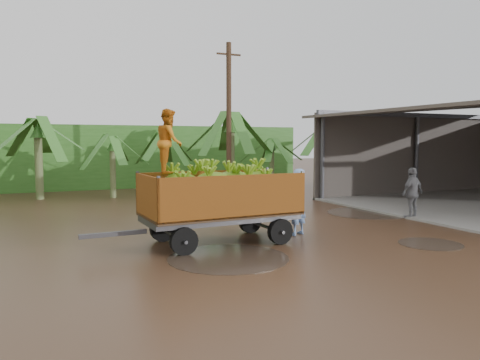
% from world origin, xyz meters
% --- Properties ---
extents(ground, '(100.00, 100.00, 0.00)m').
position_xyz_m(ground, '(0.00, 0.00, 0.00)').
color(ground, black).
rests_on(ground, ground).
extents(hedge_north, '(22.00, 3.00, 3.60)m').
position_xyz_m(hedge_north, '(-2.00, 16.00, 1.80)').
color(hedge_north, '#2D661E').
rests_on(hedge_north, ground).
extents(banana_trailer, '(5.67, 2.12, 3.53)m').
position_xyz_m(banana_trailer, '(-2.39, -0.79, 1.25)').
color(banana_trailer, '#A45B17').
rests_on(banana_trailer, ground).
extents(man_blue, '(0.83, 0.71, 1.92)m').
position_xyz_m(man_blue, '(0.07, -0.73, 0.96)').
color(man_blue, '#799DDC').
rests_on(man_blue, ground).
extents(man_grey, '(1.12, 0.63, 1.80)m').
position_xyz_m(man_grey, '(5.22, 0.06, 0.90)').
color(man_grey, slate).
rests_on(man_grey, ground).
extents(utility_pole, '(1.20, 0.24, 7.28)m').
position_xyz_m(utility_pole, '(1.70, 8.17, 3.70)').
color(utility_pole, '#47301E').
rests_on(utility_pole, ground).
extents(banana_plants, '(24.10, 20.82, 4.31)m').
position_xyz_m(banana_plants, '(-5.17, 6.35, 1.83)').
color(banana_plants, '#2D661E').
rests_on(banana_plants, ground).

